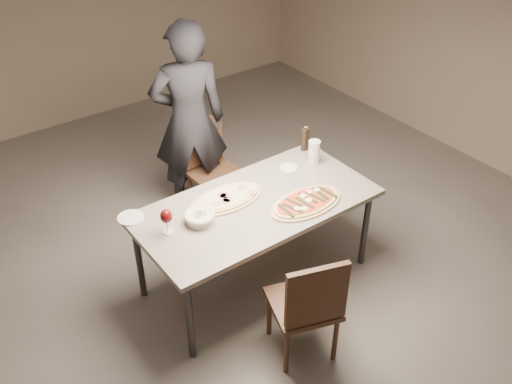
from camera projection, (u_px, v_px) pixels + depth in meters
room at (256, 125)px, 3.84m from camera, size 7.00×7.00×7.00m
dining_table at (256, 209)px, 4.24m from camera, size 1.80×0.90×0.75m
zucchini_pizza at (306, 202)px, 4.19m from camera, size 0.62×0.34×0.05m
ham_pizza at (227, 198)px, 4.23m from camera, size 0.60×0.33×0.04m
bread_basket at (199, 217)px, 3.99m from camera, size 0.22×0.22×0.08m
oil_dish at (289, 168)px, 4.59m from camera, size 0.14×0.14×0.02m
pepper_mill_left at (304, 139)px, 4.78m from camera, size 0.06×0.06×0.23m
pepper_mill_right at (306, 138)px, 4.79m from camera, size 0.06×0.06×0.22m
carafe at (314, 152)px, 4.62m from camera, size 0.10×0.10×0.20m
wine_glass at (166, 217)px, 3.85m from camera, size 0.08×0.08×0.19m
side_plate at (131, 218)px, 4.05m from camera, size 0.19×0.19×0.01m
chair_near at (309, 303)px, 3.71m from camera, size 0.54×0.54×0.91m
chair_far at (211, 163)px, 5.13m from camera, size 0.45×0.45×0.90m
diner at (189, 121)px, 4.95m from camera, size 0.77×0.65×1.80m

